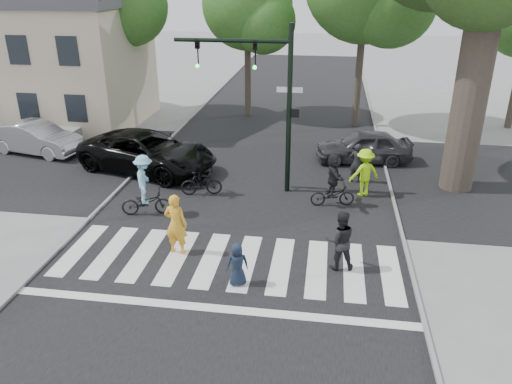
% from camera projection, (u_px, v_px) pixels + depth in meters
% --- Properties ---
extents(ground, '(120.00, 120.00, 0.00)m').
position_uv_depth(ground, '(221.00, 281.00, 13.23)').
color(ground, gray).
rests_on(ground, ground).
extents(road_stem, '(10.00, 70.00, 0.01)m').
position_uv_depth(road_stem, '(250.00, 202.00, 17.75)').
color(road_stem, black).
rests_on(road_stem, ground).
extents(road_cross, '(70.00, 10.00, 0.01)m').
position_uv_depth(road_cross, '(262.00, 172.00, 20.47)').
color(road_cross, black).
rests_on(road_cross, ground).
extents(curb_left, '(0.10, 70.00, 0.10)m').
position_uv_depth(curb_left, '(115.00, 193.00, 18.41)').
color(curb_left, gray).
rests_on(curb_left, ground).
extents(curb_right, '(0.10, 70.00, 0.10)m').
position_uv_depth(curb_right, '(396.00, 210.00, 17.06)').
color(curb_right, gray).
rests_on(curb_right, ground).
extents(crosswalk, '(10.00, 3.85, 0.01)m').
position_uv_depth(crosswalk, '(226.00, 267.00, 13.82)').
color(crosswalk, silver).
rests_on(crosswalk, ground).
extents(traffic_signal, '(4.45, 0.29, 6.00)m').
position_uv_depth(traffic_signal, '(265.00, 86.00, 17.23)').
color(traffic_signal, black).
rests_on(traffic_signal, ground).
extents(bg_tree_0, '(5.46, 5.20, 8.97)m').
position_uv_depth(bg_tree_0, '(32.00, 0.00, 27.09)').
color(bg_tree_0, brown).
rests_on(bg_tree_0, ground).
extents(bg_tree_2, '(5.04, 4.80, 8.40)m').
position_uv_depth(bg_tree_2, '(251.00, 9.00, 26.19)').
color(bg_tree_2, brown).
rests_on(bg_tree_2, ground).
extents(house, '(8.40, 8.10, 8.82)m').
position_uv_depth(house, '(59.00, 50.00, 25.90)').
color(house, beige).
rests_on(house, ground).
extents(pedestrian_woman, '(0.71, 0.51, 1.84)m').
position_uv_depth(pedestrian_woman, '(176.00, 224.00, 14.21)').
color(pedestrian_woman, '#F5AB27').
rests_on(pedestrian_woman, ground).
extents(pedestrian_child, '(0.68, 0.57, 1.20)m').
position_uv_depth(pedestrian_child, '(237.00, 264.00, 12.85)').
color(pedestrian_child, '#192436').
rests_on(pedestrian_child, ground).
extents(pedestrian_adult, '(0.93, 0.78, 1.72)m').
position_uv_depth(pedestrian_adult, '(340.00, 240.00, 13.47)').
color(pedestrian_adult, black).
rests_on(pedestrian_adult, ground).
extents(cyclist_left, '(1.75, 1.20, 2.10)m').
position_uv_depth(cyclist_left, '(145.00, 189.00, 16.52)').
color(cyclist_left, black).
rests_on(cyclist_left, ground).
extents(cyclist_mid, '(1.56, 0.98, 1.96)m').
position_uv_depth(cyclist_mid, '(201.00, 174.00, 18.05)').
color(cyclist_mid, black).
rests_on(cyclist_mid, ground).
extents(cyclist_right, '(1.60, 1.48, 1.94)m').
position_uv_depth(cyclist_right, '(333.00, 183.00, 17.18)').
color(cyclist_right, black).
rests_on(cyclist_right, ground).
extents(car_suv, '(6.28, 4.23, 1.60)m').
position_uv_depth(car_suv, '(148.00, 152.00, 20.31)').
color(car_suv, black).
rests_on(car_suv, ground).
extents(car_silver, '(4.52, 2.37, 1.42)m').
position_uv_depth(car_silver, '(36.00, 138.00, 22.34)').
color(car_silver, '#A8AAAE').
rests_on(car_silver, ground).
extents(car_grey, '(4.23, 2.11, 1.38)m').
position_uv_depth(car_grey, '(364.00, 146.00, 21.31)').
color(car_grey, '#37373B').
rests_on(car_grey, ground).
extents(bystander_hivis, '(1.32, 1.09, 1.77)m').
position_uv_depth(bystander_hivis, '(364.00, 173.00, 17.98)').
color(bystander_hivis, '#B2FF12').
rests_on(bystander_hivis, ground).
extents(bystander_dark, '(0.62, 0.46, 1.57)m').
position_uv_depth(bystander_dark, '(357.00, 163.00, 19.17)').
color(bystander_dark, black).
rests_on(bystander_dark, ground).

